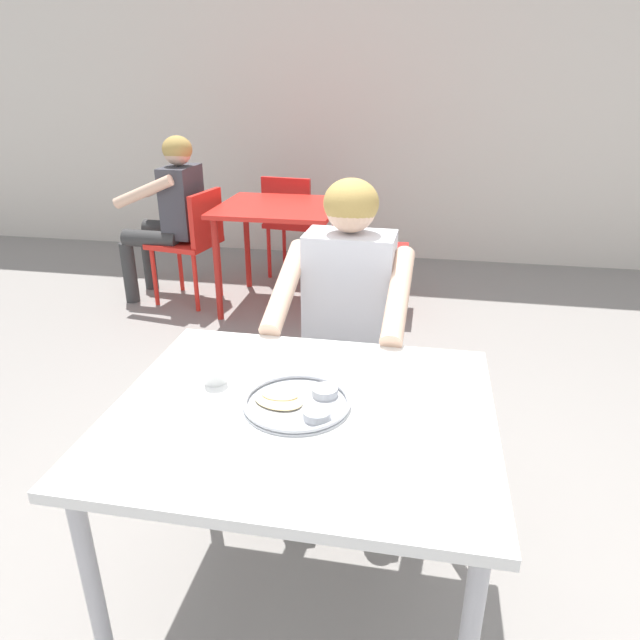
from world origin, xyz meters
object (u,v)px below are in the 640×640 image
(table_foreground, at_px, (302,434))
(chair_red_right, at_px, (364,243))
(patron_background, at_px, (170,205))
(chair_foreground, at_px, (353,346))
(diner_foreground, at_px, (345,315))
(drinking_cup, at_px, (214,364))
(chair_red_far, at_px, (292,218))
(thali_tray, at_px, (298,402))
(table_background_red, at_px, (278,219))
(chair_red_left, at_px, (193,237))

(table_foreground, bearing_deg, chair_red_right, 92.56)
(patron_background, bearing_deg, chair_foreground, -46.23)
(table_foreground, distance_m, diner_foreground, 0.72)
(drinking_cup, bearing_deg, table_foreground, -18.76)
(chair_foreground, bearing_deg, patron_background, 133.77)
(chair_foreground, xyz_separation_m, patron_background, (-1.53, 1.60, 0.22))
(diner_foreground, relative_size, patron_background, 1.03)
(chair_red_far, xyz_separation_m, patron_background, (-0.73, -0.66, 0.22))
(chair_red_right, bearing_deg, table_foreground, -87.44)
(diner_foreground, bearing_deg, thali_tray, -91.84)
(chair_foreground, distance_m, diner_foreground, 0.33)
(table_background_red, relative_size, chair_red_left, 0.98)
(chair_red_left, xyz_separation_m, chair_red_far, (0.56, 0.71, 0.00))
(drinking_cup, height_order, diner_foreground, diner_foreground)
(thali_tray, distance_m, patron_background, 2.94)
(table_foreground, bearing_deg, chair_red_far, 103.70)
(diner_foreground, distance_m, table_background_red, 1.96)
(thali_tray, relative_size, chair_red_far, 0.35)
(diner_foreground, height_order, chair_red_far, diner_foreground)
(table_background_red, xyz_separation_m, chair_red_left, (-0.62, -0.05, -0.15))
(table_foreground, bearing_deg, thali_tray, 135.84)
(table_foreground, xyz_separation_m, chair_red_left, (-1.34, 2.49, -0.18))
(thali_tray, distance_m, table_background_red, 2.63)
(thali_tray, bearing_deg, diner_foreground, 88.16)
(table_background_red, relative_size, patron_background, 0.68)
(drinking_cup, xyz_separation_m, diner_foreground, (0.29, 0.63, -0.09))
(chair_foreground, bearing_deg, thali_tray, -91.78)
(thali_tray, height_order, table_background_red, thali_tray)
(drinking_cup, relative_size, chair_red_right, 0.13)
(chair_red_right, bearing_deg, chair_red_far, 136.20)
(table_foreground, relative_size, patron_background, 0.85)
(chair_red_left, distance_m, patron_background, 0.28)
(chair_foreground, distance_m, table_background_red, 1.76)
(thali_tray, bearing_deg, chair_red_right, 92.31)
(chair_red_right, relative_size, chair_red_far, 1.00)
(drinking_cup, height_order, chair_red_right, drinking_cup)
(diner_foreground, height_order, table_background_red, diner_foreground)
(patron_background, bearing_deg, drinking_cup, -63.19)
(table_foreground, distance_m, chair_red_far, 3.29)
(chair_foreground, bearing_deg, chair_red_right, 94.67)
(chair_foreground, bearing_deg, drinking_cup, -109.03)
(patron_background, bearing_deg, table_foreground, -59.24)
(thali_tray, relative_size, drinking_cup, 2.72)
(drinking_cup, xyz_separation_m, chair_red_far, (-0.50, 3.10, -0.32))
(patron_background, bearing_deg, table_background_red, -0.21)
(chair_foreground, relative_size, patron_background, 0.72)
(drinking_cup, xyz_separation_m, chair_red_left, (-1.06, 2.40, -0.32))
(chair_red_left, bearing_deg, diner_foreground, -52.61)
(thali_tray, bearing_deg, chair_red_left, 118.18)
(table_background_red, distance_m, chair_red_right, 0.62)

